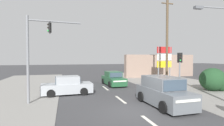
{
  "coord_description": "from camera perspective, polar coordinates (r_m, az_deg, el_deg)",
  "views": [
    {
      "loc": [
        -4.03,
        -9.4,
        3.16
      ],
      "look_at": [
        -0.39,
        4.0,
        2.72
      ],
      "focal_mm": 28.0,
      "sensor_mm": 36.0,
      "label": 1
    }
  ],
  "objects": [
    {
      "name": "ground_plane",
      "position": [
        10.71,
        7.92,
        -15.36
      ],
      "size": [
        140.0,
        140.0,
        0.0
      ],
      "primitive_type": "plane",
      "color": "#3A3A3D"
    },
    {
      "name": "lane_dash_near",
      "position": [
        9.01,
        13.21,
        -18.75
      ],
      "size": [
        0.2,
        2.4,
        0.01
      ],
      "primitive_type": "cube",
      "color": "silver",
      "rests_on": "ground"
    },
    {
      "name": "lane_dash_mid",
      "position": [
        13.42,
        2.78,
        -11.78
      ],
      "size": [
        0.2,
        2.4,
        0.01
      ],
      "primitive_type": "cube",
      "color": "silver",
      "rests_on": "ground"
    },
    {
      "name": "lane_dash_far",
      "position": [
        18.14,
        -2.16,
        -8.19
      ],
      "size": [
        0.2,
        2.4,
        0.01
      ],
      "primitive_type": "cube",
      "color": "silver",
      "rests_on": "ground"
    },
    {
      "name": "utility_pole_midground_right",
      "position": [
        20.23,
        17.54,
        7.86
      ],
      "size": [
        1.8,
        0.26,
        10.14
      ],
      "color": "brown",
      "rests_on": "ground"
    },
    {
      "name": "traffic_signal_mast",
      "position": [
        13.09,
        -23.48,
        4.61
      ],
      "size": [
        3.67,
        0.55,
        6.0
      ],
      "color": "slate",
      "rests_on": "ground"
    },
    {
      "name": "pedestal_signal_right_kerb",
      "position": [
        15.72,
        21.25,
        -1.01
      ],
      "size": [
        0.44,
        0.31,
        3.56
      ],
      "color": "slate",
      "rests_on": "ground"
    },
    {
      "name": "shopping_plaza_sign",
      "position": [
        24.12,
        16.68,
        1.33
      ],
      "size": [
        2.1,
        0.16,
        4.6
      ],
      "color": "slate",
      "rests_on": "ground"
    },
    {
      "name": "roadside_bush",
      "position": [
        19.16,
        30.35,
        -4.84
      ],
      "size": [
        2.58,
        2.21,
        2.16
      ],
      "color": "#1E4223",
      "rests_on": "ground"
    },
    {
      "name": "shopfront_wall_far",
      "position": [
        29.55,
        15.38,
        -0.87
      ],
      "size": [
        12.0,
        1.0,
        3.6
      ],
      "primitive_type": "cube",
      "color": "gray",
      "rests_on": "ground"
    },
    {
      "name": "suv_crossing_left",
      "position": [
        12.08,
        16.38,
        -9.11
      ],
      "size": [
        2.16,
        4.59,
        1.9
      ],
      "color": "slate",
      "rests_on": "ground"
    },
    {
      "name": "sedan_oncoming_mid",
      "position": [
        19.99,
        0.44,
        -5.23
      ],
      "size": [
        2.06,
        4.32,
        1.56
      ],
      "color": "#235633",
      "rests_on": "ground"
    },
    {
      "name": "sedan_kerbside_parked",
      "position": [
        15.53,
        -14.43,
        -7.34
      ],
      "size": [
        4.33,
        2.1,
        1.56
      ],
      "color": "#A3A8AD",
      "rests_on": "ground"
    }
  ]
}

